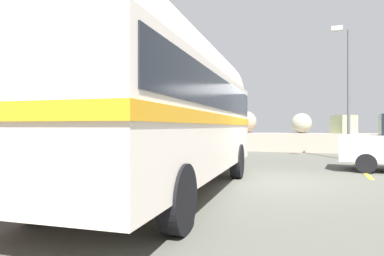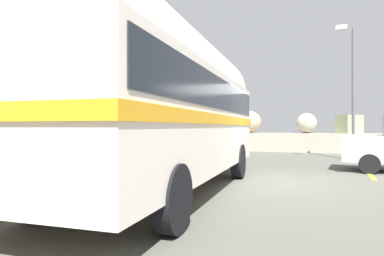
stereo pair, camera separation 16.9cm
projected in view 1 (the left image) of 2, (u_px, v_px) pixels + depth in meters
The scene contains 5 objects.
ground at pixel (269, 182), 8.93m from camera, with size 32.00×26.00×0.02m.
breakwater at pixel (296, 139), 19.98m from camera, with size 31.36×2.04×2.47m.
vintage_coach at pixel (169, 100), 7.36m from camera, with size 3.06×8.74×3.70m.
second_coach at pixel (1, 105), 8.71m from camera, with size 2.81×8.69×3.70m.
lamp_post at pixel (347, 86), 14.66m from camera, with size 0.81×0.94×5.73m.
Camera 1 is at (1.24, -9.07, 1.47)m, focal length 31.54 mm.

